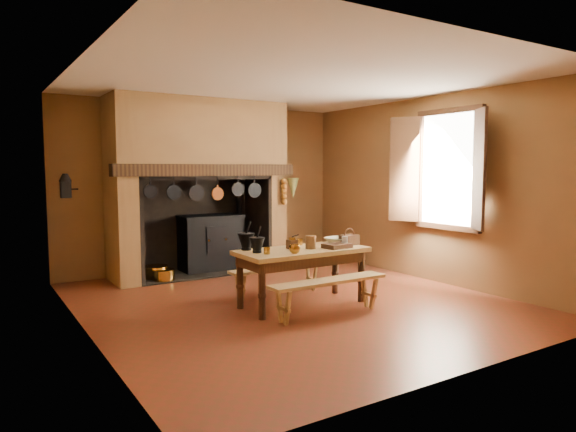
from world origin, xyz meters
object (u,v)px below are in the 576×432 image
object	(u,v)px
bench_front	(329,289)
coffee_grinder	(292,243)
mixing_bowl	(338,240)
work_table	(302,258)
wicker_basket	(349,239)
iron_range	(211,242)

from	to	relation	value
bench_front	coffee_grinder	xyz separation A→B (m)	(-0.10, 0.62, 0.46)
bench_front	coffee_grinder	distance (m)	0.78
bench_front	mixing_bowl	distance (m)	1.06
work_table	bench_front	world-z (taller)	work_table
coffee_grinder	wicker_basket	xyz separation A→B (m)	(0.83, -0.10, 0.00)
coffee_grinder	wicker_basket	world-z (taller)	wicker_basket
mixing_bowl	coffee_grinder	bearing A→B (deg)	-174.40
coffee_grinder	mixing_bowl	xyz separation A→B (m)	(0.78, 0.08, -0.03)
work_table	bench_front	size ratio (longest dim) A/B	1.08
mixing_bowl	wicker_basket	distance (m)	0.19
coffee_grinder	mixing_bowl	size ratio (longest dim) A/B	0.54
iron_range	wicker_basket	bearing A→B (deg)	-73.78
bench_front	mixing_bowl	size ratio (longest dim) A/B	4.64
wicker_basket	coffee_grinder	bearing A→B (deg)	165.92
coffee_grinder	iron_range	bearing A→B (deg)	91.45
mixing_bowl	bench_front	bearing A→B (deg)	-133.83
work_table	coffee_grinder	world-z (taller)	coffee_grinder
iron_range	coffee_grinder	distance (m)	2.61
iron_range	bench_front	bearing A→B (deg)	-88.93
iron_range	wicker_basket	xyz separation A→B (m)	(0.78, -2.70, 0.30)
work_table	mixing_bowl	bearing A→B (deg)	12.33
wicker_basket	work_table	bearing A→B (deg)	170.48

